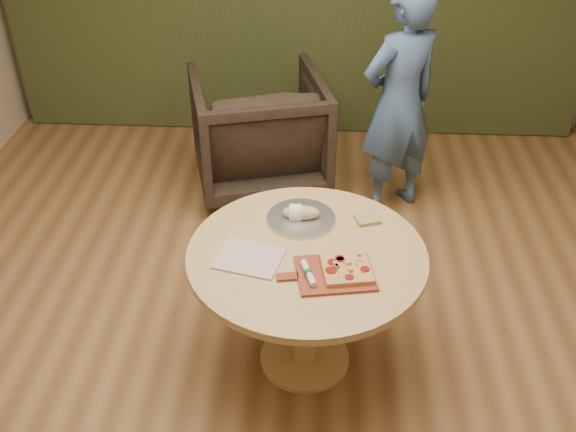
# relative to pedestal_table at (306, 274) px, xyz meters

# --- Properties ---
(room_shell) EXTENTS (5.04, 6.04, 2.84)m
(room_shell) POSITION_rel_pedestal_table_xyz_m (-0.17, -0.11, 0.79)
(room_shell) COLOR olive
(room_shell) RESTS_ON ground
(pedestal_table) EXTENTS (1.17, 1.17, 0.75)m
(pedestal_table) POSITION_rel_pedestal_table_xyz_m (0.00, 0.00, 0.00)
(pedestal_table) COLOR tan
(pedestal_table) RESTS_ON ground
(pizza_paddle) EXTENTS (0.47, 0.33, 0.01)m
(pizza_paddle) POSITION_rel_pedestal_table_xyz_m (0.12, -0.17, 0.15)
(pizza_paddle) COLOR maroon
(pizza_paddle) RESTS_ON pedestal_table
(flatbread_pizza) EXTENTS (0.25, 0.25, 0.04)m
(flatbread_pizza) POSITION_rel_pedestal_table_xyz_m (0.19, -0.15, 0.17)
(flatbread_pizza) COLOR tan
(flatbread_pizza) RESTS_ON pizza_paddle
(cutlery_roll) EXTENTS (0.08, 0.20, 0.03)m
(cutlery_roll) POSITION_rel_pedestal_table_xyz_m (0.01, -0.19, 0.17)
(cutlery_roll) COLOR silver
(cutlery_roll) RESTS_ON pizza_paddle
(newspaper) EXTENTS (0.35, 0.32, 0.01)m
(newspaper) POSITION_rel_pedestal_table_xyz_m (-0.27, -0.07, 0.15)
(newspaper) COLOR silver
(newspaper) RESTS_ON pedestal_table
(serving_tray) EXTENTS (0.36, 0.36, 0.02)m
(serving_tray) POSITION_rel_pedestal_table_xyz_m (-0.04, 0.27, 0.15)
(serving_tray) COLOR silver
(serving_tray) RESTS_ON pedestal_table
(bread_roll) EXTENTS (0.19, 0.09, 0.09)m
(bread_roll) POSITION_rel_pedestal_table_xyz_m (-0.05, 0.27, 0.18)
(bread_roll) COLOR tan
(bread_roll) RESTS_ON serving_tray
(green_packet) EXTENTS (0.14, 0.13, 0.02)m
(green_packet) POSITION_rel_pedestal_table_xyz_m (0.30, 0.28, 0.15)
(green_packet) COLOR olive
(green_packet) RESTS_ON pedestal_table
(armchair) EXTENTS (1.13, 1.09, 0.96)m
(armchair) POSITION_rel_pedestal_table_xyz_m (-0.41, 1.83, -0.13)
(armchair) COLOR black
(armchair) RESTS_ON ground
(person_standing) EXTENTS (0.71, 0.65, 1.63)m
(person_standing) POSITION_rel_pedestal_table_xyz_m (0.57, 1.57, 0.21)
(person_standing) COLOR #3C5982
(person_standing) RESTS_ON ground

